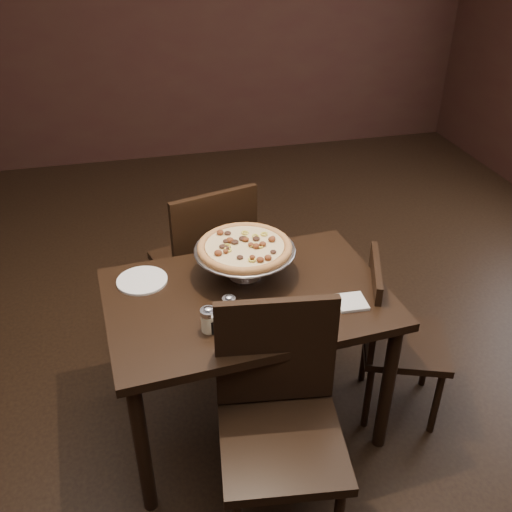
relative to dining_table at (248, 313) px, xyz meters
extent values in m
cube|color=black|center=(-0.06, 0.01, -0.66)|extent=(6.00, 7.00, 0.02)
cube|color=black|center=(-0.06, 3.52, 0.75)|extent=(6.00, 0.02, 2.80)
cube|color=black|center=(0.00, 0.00, 0.08)|extent=(1.26, 0.89, 0.04)
cylinder|color=black|center=(-0.51, -0.38, -0.30)|extent=(0.06, 0.06, 0.71)
cylinder|color=black|center=(0.56, -0.30, -0.30)|extent=(0.06, 0.06, 0.71)
cylinder|color=black|center=(-0.56, 0.30, -0.30)|extent=(0.06, 0.06, 0.71)
cylinder|color=black|center=(0.51, 0.38, -0.30)|extent=(0.06, 0.06, 0.71)
cylinder|color=silver|center=(0.02, 0.14, 0.10)|extent=(0.15, 0.15, 0.01)
cylinder|color=silver|center=(0.02, 0.14, 0.17)|extent=(0.03, 0.03, 0.12)
cylinder|color=silver|center=(0.02, 0.14, 0.23)|extent=(0.11, 0.11, 0.01)
cylinder|color=#ADADB3|center=(0.02, 0.14, 0.24)|extent=(0.44, 0.44, 0.01)
torus|color=#ADADB3|center=(0.02, 0.14, 0.24)|extent=(0.45, 0.45, 0.01)
cylinder|color=brown|center=(0.02, 0.14, 0.25)|extent=(0.40, 0.40, 0.01)
torus|color=brown|center=(0.02, 0.14, 0.25)|extent=(0.42, 0.42, 0.03)
cylinder|color=tan|center=(0.02, 0.14, 0.26)|extent=(0.35, 0.35, 0.01)
cylinder|color=#F0E6BA|center=(-0.20, -0.20, 0.14)|extent=(0.06, 0.06, 0.08)
cylinder|color=silver|center=(-0.20, -0.20, 0.19)|extent=(0.06, 0.06, 0.02)
ellipsoid|color=silver|center=(-0.20, -0.20, 0.20)|extent=(0.03, 0.03, 0.01)
cylinder|color=#9D190E|center=(-0.10, -0.12, 0.13)|extent=(0.05, 0.05, 0.07)
cylinder|color=silver|center=(-0.10, -0.12, 0.18)|extent=(0.06, 0.06, 0.02)
ellipsoid|color=silver|center=(-0.10, -0.12, 0.19)|extent=(0.03, 0.03, 0.01)
cylinder|color=black|center=(-0.17, -0.18, 0.13)|extent=(0.10, 0.10, 0.06)
cube|color=tan|center=(-0.19, -0.18, 0.14)|extent=(0.04, 0.03, 0.06)
cube|color=tan|center=(-0.16, -0.18, 0.14)|extent=(0.04, 0.03, 0.06)
cube|color=silver|center=(0.41, -0.16, 0.11)|extent=(0.13, 0.13, 0.01)
cylinder|color=white|center=(-0.43, 0.21, 0.10)|extent=(0.22, 0.22, 0.01)
cylinder|color=white|center=(-0.05, -0.25, 0.10)|extent=(0.23, 0.23, 0.01)
cone|color=silver|center=(0.07, 0.01, 0.24)|extent=(0.17, 0.17, 0.00)
cylinder|color=black|center=(0.07, 0.01, 0.25)|extent=(0.09, 0.12, 0.02)
cube|color=black|center=(-0.10, 0.72, -0.18)|extent=(0.57, 0.57, 0.04)
cube|color=black|center=(-0.05, 0.52, 0.10)|extent=(0.45, 0.15, 0.48)
cylinder|color=black|center=(0.03, 0.95, -0.43)|extent=(0.04, 0.04, 0.45)
cylinder|color=black|center=(-0.33, 0.85, -0.43)|extent=(0.04, 0.04, 0.45)
cylinder|color=black|center=(0.13, 0.59, -0.43)|extent=(0.04, 0.04, 0.45)
cylinder|color=black|center=(-0.23, 0.49, -0.43)|extent=(0.04, 0.04, 0.45)
cube|color=black|center=(0.00, -0.58, -0.18)|extent=(0.51, 0.51, 0.04)
cube|color=black|center=(0.03, -0.37, 0.09)|extent=(0.46, 0.09, 0.48)
cylinder|color=black|center=(-0.16, -0.37, -0.43)|extent=(0.04, 0.04, 0.45)
cylinder|color=black|center=(0.21, -0.42, -0.43)|extent=(0.04, 0.04, 0.45)
cube|color=black|center=(0.74, -0.09, -0.25)|extent=(0.50, 0.50, 0.04)
cube|color=black|center=(0.58, -0.03, -0.02)|extent=(0.16, 0.38, 0.41)
cylinder|color=black|center=(0.84, -0.29, -0.46)|extent=(0.03, 0.03, 0.38)
cylinder|color=black|center=(0.95, 0.01, -0.46)|extent=(0.03, 0.03, 0.38)
cylinder|color=black|center=(0.54, -0.18, -0.46)|extent=(0.03, 0.03, 0.38)
cylinder|color=black|center=(0.65, 0.11, -0.46)|extent=(0.03, 0.03, 0.38)
camera|label=1|loc=(-0.43, -1.94, 1.54)|focal=40.00mm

